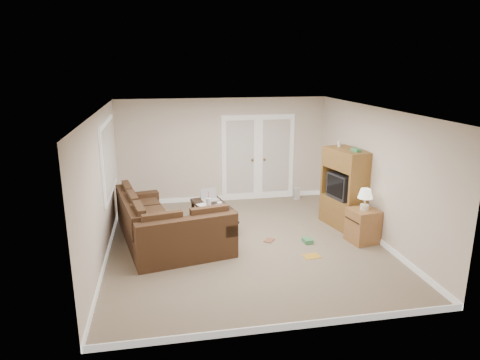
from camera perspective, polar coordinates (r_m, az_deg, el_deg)
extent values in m
plane|color=gray|center=(8.12, 0.72, -8.51)|extent=(5.50, 5.50, 0.00)
cube|color=silver|center=(7.47, 0.79, 9.32)|extent=(5.00, 5.50, 0.02)
cube|color=silver|center=(7.64, -17.97, -0.87)|extent=(0.02, 5.50, 2.50)
cube|color=silver|center=(8.54, 17.45, 0.83)|extent=(0.02, 5.50, 2.50)
cube|color=silver|center=(10.35, -2.21, 3.97)|extent=(5.00, 0.02, 2.50)
cube|color=silver|center=(5.18, 6.74, -7.85)|extent=(5.00, 0.02, 2.50)
cube|color=white|center=(10.43, 0.00, 2.81)|extent=(0.90, 0.04, 2.13)
cube|color=white|center=(10.62, 4.79, 2.99)|extent=(0.90, 0.04, 2.13)
cube|color=white|center=(10.39, 0.03, 3.05)|extent=(0.68, 0.02, 1.80)
cube|color=white|center=(10.59, 4.83, 3.22)|extent=(0.68, 0.02, 1.80)
cube|color=white|center=(8.53, -17.13, 2.92)|extent=(0.04, 1.92, 1.42)
cube|color=white|center=(8.53, -16.96, 2.93)|extent=(0.02, 1.74, 1.24)
cube|color=#442C1A|center=(8.55, -12.26, -6.16)|extent=(1.29, 2.33, 0.40)
cube|color=#442C1A|center=(8.37, -14.55, -3.81)|extent=(0.67, 2.21, 0.41)
cube|color=#442C1A|center=(9.37, -13.45, -2.33)|extent=(0.89, 0.40, 0.21)
cube|color=#4B311E|center=(8.47, -11.85, -4.47)|extent=(0.99, 2.18, 0.12)
cube|color=#442C1A|center=(7.63, -7.53, -8.62)|extent=(1.87, 1.20, 0.40)
cube|color=#442C1A|center=(7.19, -6.99, -6.61)|extent=(1.74, 0.58, 0.41)
cube|color=#442C1A|center=(7.72, -2.21, -5.75)|extent=(0.40, 0.89, 0.21)
cube|color=#4B311E|center=(7.60, -7.75, -6.61)|extent=(1.71, 0.89, 0.12)
cube|color=black|center=(7.67, -2.22, -4.92)|extent=(0.46, 0.81, 0.03)
cube|color=red|center=(7.85, -2.75, -4.29)|extent=(0.32, 0.18, 0.02)
cube|color=black|center=(8.72, -3.63, -3.55)|extent=(0.85, 1.31, 0.06)
cube|color=black|center=(8.82, -3.60, -5.41)|extent=(0.75, 1.21, 0.03)
cylinder|color=silver|center=(8.60, -4.21, -3.01)|extent=(0.10, 0.10, 0.18)
cylinder|color=red|center=(8.55, -4.24, -1.96)|extent=(0.01, 0.01, 0.15)
cube|color=#3549AF|center=(8.40, -2.75, -3.70)|extent=(0.27, 0.18, 0.10)
cube|color=white|center=(8.61, -3.39, -3.58)|extent=(0.53, 0.73, 0.00)
cube|color=brown|center=(9.16, 13.69, -4.11)|extent=(0.76, 1.11, 0.61)
cube|color=brown|center=(8.86, 14.14, 2.71)|extent=(0.76, 1.11, 0.41)
cube|color=black|center=(8.98, 13.81, -0.77)|extent=(0.61, 0.70, 0.51)
cube|color=black|center=(8.83, 12.52, -0.82)|extent=(0.12, 0.52, 0.41)
cube|color=#3E8952|center=(8.62, 15.24, 3.87)|extent=(0.16, 0.20, 0.06)
cylinder|color=silver|center=(9.05, 13.10, 4.73)|extent=(0.07, 0.07, 0.12)
cube|color=#986637|center=(8.43, 16.06, -5.88)|extent=(0.57, 0.57, 0.64)
cylinder|color=silver|center=(8.30, 16.25, -3.49)|extent=(0.16, 0.16, 0.10)
cylinder|color=silver|center=(8.27, 16.31, -2.71)|extent=(0.03, 0.03, 0.14)
cone|color=beige|center=(8.22, 16.38, -1.73)|extent=(0.28, 0.28, 0.18)
cube|color=silver|center=(10.73, 7.57, -1.78)|extent=(0.15, 0.13, 0.31)
cube|color=gold|center=(7.74, 9.53, -9.97)|extent=(0.32, 0.27, 0.01)
cube|color=#3E8952|center=(8.25, 8.99, -7.99)|extent=(0.17, 0.22, 0.08)
imported|color=brown|center=(8.30, 3.40, -7.94)|extent=(0.26, 0.27, 0.02)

